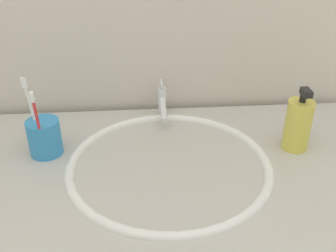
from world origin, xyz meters
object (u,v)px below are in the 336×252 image
Objects in this scene: toothbrush_cup at (45,137)px; toothbrush_white at (32,111)px; faucet at (162,104)px; soap_dispenser at (298,124)px; toothbrush_red at (38,122)px.

toothbrush_cup is 0.47× the size of toothbrush_white.
toothbrush_white is (-0.33, -0.15, 0.07)m from faucet.
toothbrush_white is 1.14× the size of soap_dispenser.
faucet reaches higher than toothbrush_cup.
toothbrush_cup is 0.64m from soap_dispenser.
toothbrush_white is 0.05m from toothbrush_red.
toothbrush_cup is 0.54× the size of soap_dispenser.
toothbrush_red is (0.00, -0.04, 0.07)m from toothbrush_cup.
soap_dispenser is at bearing -2.21° from toothbrush_cup.
faucet is at bearing 150.10° from soap_dispenser.
soap_dispenser is at bearing -3.02° from toothbrush_white.
toothbrush_white is at bearing 176.98° from soap_dispenser.
soap_dispenser is at bearing 1.23° from toothbrush_red.
toothbrush_red is at bearing -178.77° from soap_dispenser.
faucet is 0.38m from soap_dispenser.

